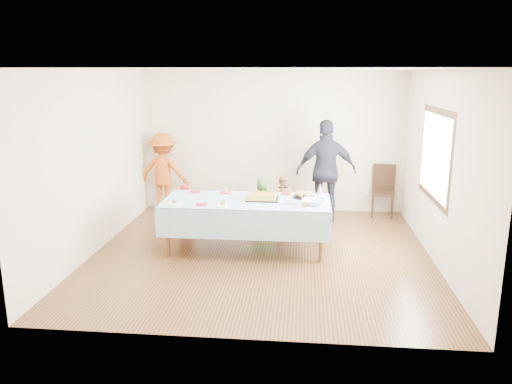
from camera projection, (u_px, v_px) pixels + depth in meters
ground at (261, 253)px, 7.52m from camera, size 5.00×5.00×0.00m
room_walls at (265, 136)px, 7.10m from camera, size 5.04×5.04×2.72m
party_table at (247, 204)px, 7.52m from camera, size 2.50×1.10×0.78m
birthday_cake at (262, 197)px, 7.53m from camera, size 0.48×0.37×0.09m
rolls_tray at (304, 195)px, 7.64m from camera, size 0.34×0.34×0.10m
punch_bowl at (313, 202)px, 7.22m from camera, size 0.33×0.33×0.08m
party_hat at (320, 189)px, 7.83m from camera, size 0.10×0.10×0.17m
fork_pile at (287, 202)px, 7.29m from camera, size 0.24×0.18×0.07m
plate_red_far_a at (195, 192)px, 8.00m from camera, size 0.18×0.18×0.01m
plate_red_far_b at (226, 192)px, 7.95m from camera, size 0.19×0.19×0.01m
plate_red_far_c at (257, 194)px, 7.87m from camera, size 0.19×0.19×0.01m
plate_red_far_d at (286, 194)px, 7.87m from camera, size 0.17×0.17×0.01m
plate_red_near at (201, 204)px, 7.25m from camera, size 0.17×0.17×0.01m
plate_white_left at (175, 203)px, 7.30m from camera, size 0.22×0.22×0.01m
plate_white_mid at (223, 205)px, 7.22m from camera, size 0.23×0.23×0.01m
plate_white_right at (304, 207)px, 7.08m from camera, size 0.22×0.22×0.01m
dining_chair at (383, 187)px, 9.40m from camera, size 0.48×0.48×0.97m
toddler_left at (185, 208)px, 8.43m from camera, size 0.36×0.30×0.83m
toddler_mid at (262, 200)px, 8.99m from camera, size 0.45×0.35×0.80m
toddler_right at (282, 198)px, 9.09m from camera, size 0.47×0.41×0.85m
adult_left at (164, 172)px, 9.67m from camera, size 1.02×0.63×1.52m
adult_right at (326, 171)px, 8.95m from camera, size 1.14×0.60×1.85m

